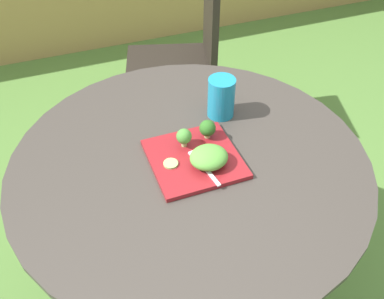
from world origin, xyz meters
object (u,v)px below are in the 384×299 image
at_px(patio_chair, 188,51).
at_px(salad_plate, 194,159).
at_px(fork, 202,164).
at_px(drinking_glass, 221,99).

height_order(patio_chair, salad_plate, patio_chair).
bearing_deg(fork, patio_chair, 72.08).
height_order(salad_plate, drinking_glass, drinking_glass).
xyz_separation_m(drinking_glass, fork, (-0.15, -0.21, -0.04)).
xyz_separation_m(patio_chair, drinking_glass, (-0.17, -0.78, 0.28)).
distance_m(salad_plate, fork, 0.04).
xyz_separation_m(salad_plate, drinking_glass, (0.16, 0.17, 0.05)).
bearing_deg(patio_chair, drinking_glass, -102.53).
bearing_deg(salad_plate, patio_chair, 70.96).
bearing_deg(drinking_glass, patio_chair, 77.47).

